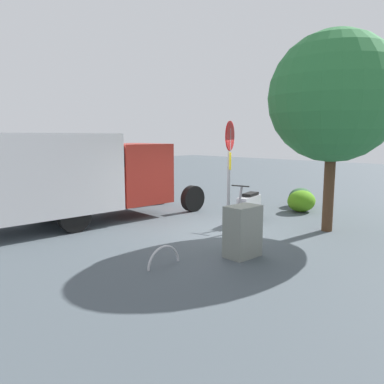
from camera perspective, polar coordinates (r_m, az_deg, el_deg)
ground_plane at (r=10.59m, az=3.79°, el=-5.81°), size 60.00×60.00×0.00m
box_truck_near at (r=11.74m, az=-16.72°, el=2.79°), size 7.23×2.64×2.67m
motorcycle at (r=11.61m, az=8.50°, el=-2.00°), size 1.79×0.67×1.20m
stop_sign at (r=9.93m, az=5.63°, el=4.84°), size 0.71×0.33×2.98m
street_tree at (r=10.95m, az=20.49°, el=13.14°), size 3.43×3.43×5.32m
utility_cabinet at (r=8.31m, az=7.61°, el=-5.87°), size 0.78×0.55×1.12m
bike_rack_hoop at (r=7.83m, az=-4.24°, el=-10.98°), size 0.85×0.05×0.85m
shrub_near_sign at (r=14.69m, az=16.00°, el=-0.75°), size 1.01×0.82×0.69m
shrub_mid_verge at (r=13.65m, az=16.09°, el=-1.31°), size 1.09×0.89×0.74m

